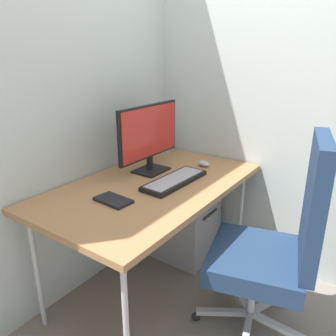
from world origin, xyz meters
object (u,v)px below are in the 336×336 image
notebook (113,200)px  filing_cabinet (183,220)px  keyboard (175,180)px  pen_holder (166,145)px  office_chair (278,241)px  mouse (204,164)px  monitor (149,135)px

notebook → filing_cabinet: bearing=7.4°
keyboard → pen_holder: size_ratio=2.48×
keyboard → office_chair: bearing=-88.6°
keyboard → mouse: bearing=0.9°
monitor → keyboard: 0.35m
office_chair → pen_holder: bearing=65.3°
monitor → pen_holder: monitor is taller
office_chair → monitor: monitor is taller
office_chair → filing_cabinet: bearing=66.7°
monitor → pen_holder: (0.42, 0.17, -0.19)m
office_chair → monitor: bearing=85.9°
pen_holder → notebook: 0.96m
office_chair → keyboard: (-0.02, 0.64, 0.20)m
pen_holder → notebook: (-0.91, -0.31, -0.05)m
mouse → notebook: 0.78m
notebook → monitor: bearing=19.0°
filing_cabinet → pen_holder: pen_holder is taller
keyboard → notebook: (-0.41, 0.12, -0.01)m
pen_holder → filing_cabinet: bearing=-118.8°
office_chair → filing_cabinet: office_chair is taller
keyboard → pen_holder: (0.50, 0.42, 0.04)m
keyboard → notebook: size_ratio=2.39×
mouse → pen_holder: (0.14, 0.42, 0.04)m
mouse → office_chair: bearing=-101.9°
mouse → keyboard: bearing=-162.5°
pen_holder → notebook: size_ratio=0.96×
filing_cabinet → notebook: notebook is taller
pen_holder → notebook: bearing=-161.3°
notebook → pen_holder: bearing=22.2°
pen_holder → monitor: bearing=-157.9°
mouse → notebook: (-0.77, 0.11, -0.01)m
monitor → keyboard: (-0.08, -0.25, -0.23)m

